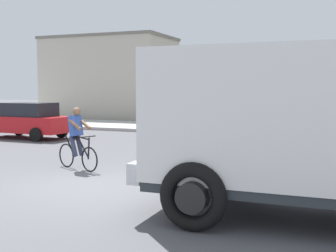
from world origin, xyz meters
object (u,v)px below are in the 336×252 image
object	(u,v)px
cyclist	(77,138)
traffic_light_pole	(150,95)
truck_foreground	(307,122)
car_white_mid	(27,120)
car_red_near	(322,124)

from	to	relation	value
cyclist	traffic_light_pole	bearing A→B (deg)	9.51
truck_foreground	car_white_mid	bearing A→B (deg)	147.05
car_white_mid	traffic_light_pole	bearing A→B (deg)	-32.13
truck_foreground	car_white_mid	xyz separation A→B (m)	(-12.59, 8.16, -0.85)
traffic_light_pole	car_red_near	bearing A→B (deg)	64.05
car_red_near	car_white_mid	distance (m)	12.59
truck_foreground	traffic_light_pole	size ratio (longest dim) A/B	1.70
car_red_near	cyclist	bearing A→B (deg)	-125.52
truck_foreground	car_white_mid	distance (m)	15.03
truck_foreground	traffic_light_pole	bearing A→B (deg)	145.43
traffic_light_pole	car_red_near	distance (m)	8.97
cyclist	car_red_near	distance (m)	10.24
traffic_light_pole	car_white_mid	world-z (taller)	traffic_light_pole
cyclist	car_white_mid	world-z (taller)	cyclist
traffic_light_pole	car_white_mid	distance (m)	10.01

